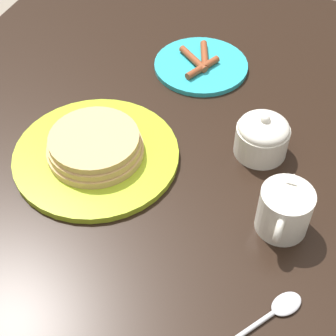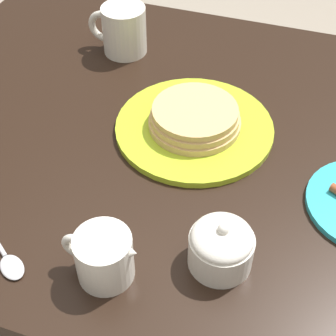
% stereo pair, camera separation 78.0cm
% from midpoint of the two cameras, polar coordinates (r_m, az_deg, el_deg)
% --- Properties ---
extents(ground_plane, '(8.00, 8.00, 0.00)m').
position_cam_midpoint_polar(ground_plane, '(1.50, -16.17, -26.46)').
color(ground_plane, gray).
extents(dining_table, '(1.25, 0.85, 0.77)m').
position_cam_midpoint_polar(dining_table, '(0.93, -24.55, -14.70)').
color(dining_table, black).
rests_on(dining_table, ground_plane).
extents(pancake_plate, '(0.28, 0.28, 0.05)m').
position_cam_midpoint_polar(pancake_plate, '(0.80, -30.98, -11.37)').
color(pancake_plate, '#AAC628').
rests_on(pancake_plate, dining_table).
extents(side_plate_bacon, '(0.19, 0.19, 0.02)m').
position_cam_midpoint_polar(side_plate_bacon, '(0.88, -14.20, 1.39)').
color(side_plate_bacon, '#2DADBC').
rests_on(side_plate_bacon, dining_table).
extents(creamer_pitcher, '(0.11, 0.08, 0.09)m').
position_cam_midpoint_polar(creamer_pitcher, '(0.63, -11.32, -23.43)').
color(creamer_pitcher, silver).
rests_on(creamer_pitcher, dining_table).
extents(sugar_bowl, '(0.09, 0.09, 0.08)m').
position_cam_midpoint_polar(sugar_bowl, '(0.70, -10.59, -11.15)').
color(sugar_bowl, silver).
rests_on(sugar_bowl, dining_table).
extents(spoon, '(0.15, 0.11, 0.01)m').
position_cam_midpoint_polar(spoon, '(0.64, -16.74, -36.75)').
color(spoon, silver).
rests_on(spoon, dining_table).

